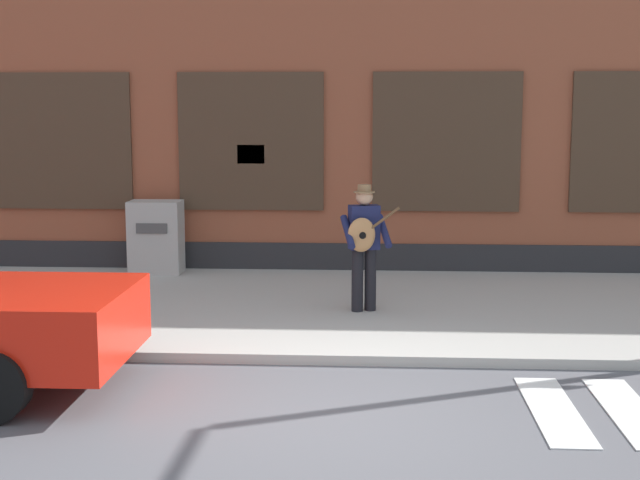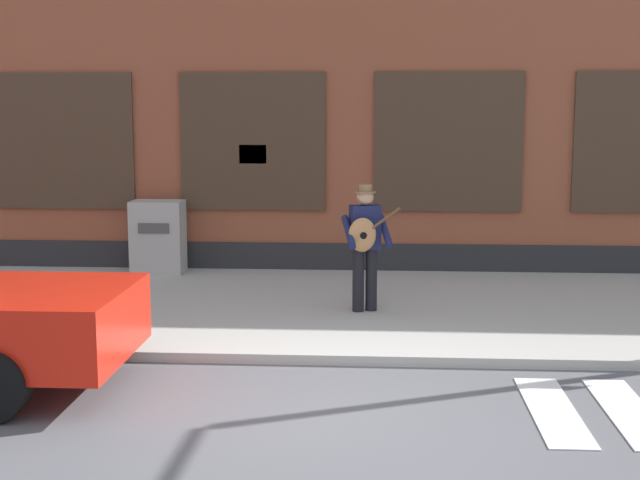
# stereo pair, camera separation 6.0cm
# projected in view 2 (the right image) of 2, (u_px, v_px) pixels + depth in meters

# --- Properties ---
(ground_plane) EXTENTS (160.00, 160.00, 0.00)m
(ground_plane) POSITION_uv_depth(u_px,v_px,m) (325.00, 418.00, 7.94)
(ground_plane) COLOR #56565B
(sidewalk) EXTENTS (28.00, 5.10, 0.11)m
(sidewalk) POSITION_uv_depth(u_px,v_px,m) (343.00, 308.00, 12.04)
(sidewalk) COLOR #ADAAA3
(sidewalk) RESTS_ON ground
(building_backdrop) EXTENTS (28.00, 4.06, 6.81)m
(building_backdrop) POSITION_uv_depth(u_px,v_px,m) (354.00, 70.00, 16.03)
(building_backdrop) COLOR brown
(building_backdrop) RESTS_ON ground
(busker) EXTENTS (0.77, 0.64, 1.65)m
(busker) POSITION_uv_depth(u_px,v_px,m) (365.00, 240.00, 11.45)
(busker) COLOR black
(busker) RESTS_ON sidewalk
(utility_box) EXTENTS (0.82, 0.54, 1.16)m
(utility_box) POSITION_uv_depth(u_px,v_px,m) (158.00, 237.00, 14.21)
(utility_box) COLOR #ADADA8
(utility_box) RESTS_ON sidewalk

